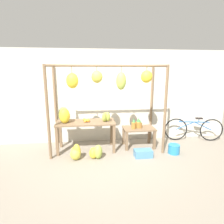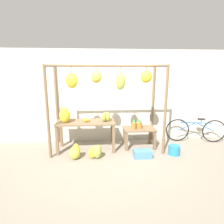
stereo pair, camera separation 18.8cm
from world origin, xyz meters
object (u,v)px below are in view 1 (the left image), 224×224
banana_pile_ground_right (96,152)px  fruit_crate_white (143,153)px  banana_pile_ground_left (76,153)px  papaya_pile (106,117)px  pineapple_cluster (137,124)px  banana_pile_on_table (65,116)px  orange_pile (86,120)px  parked_bicycle (194,129)px  blue_bucket (174,149)px

banana_pile_ground_right → fruit_crate_white: (1.20, -0.05, -0.07)m
banana_pile_ground_left → papaya_pile: papaya_pile is taller
pineapple_cluster → banana_pile_ground_left: (-1.70, -0.58, -0.53)m
banana_pile_on_table → pineapple_cluster: banana_pile_on_table is taller
orange_pile → pineapple_cluster: orange_pile is taller
orange_pile → banana_pile_ground_left: (-0.26, -0.52, -0.69)m
papaya_pile → parked_bicycle: bearing=7.5°
banana_pile_ground_right → parked_bicycle: size_ratio=0.23×
banana_pile_ground_right → parked_bicycle: 3.25m
banana_pile_ground_right → blue_bucket: size_ratio=1.38×
banana_pile_on_table → blue_bucket: size_ratio=1.62×
banana_pile_ground_right → papaya_pile: (0.30, 0.54, 0.77)m
parked_bicycle → papaya_pile: (-2.81, -0.37, 0.57)m
fruit_crate_white → blue_bucket: size_ratio=1.51×
parked_bicycle → fruit_crate_white: bearing=-153.3°
papaya_pile → banana_pile_ground_left: bearing=-147.1°
papaya_pile → banana_pile_on_table: bearing=-180.0°
pineapple_cluster → fruit_crate_white: 0.88m
parked_bicycle → blue_bucket: bearing=-140.3°
banana_pile_on_table → orange_pile: 0.57m
banana_pile_on_table → orange_pile: bearing=0.4°
orange_pile → parked_bicycle: size_ratio=0.14×
orange_pile → banana_pile_ground_right: (0.24, -0.55, -0.69)m
orange_pile → parked_bicycle: (3.35, 0.36, -0.49)m
banana_pile_on_table → banana_pile_ground_left: banana_pile_on_table is taller
fruit_crate_white → papaya_pile: 1.37m
fruit_crate_white → banana_pile_ground_right: bearing=177.8°
banana_pile_ground_left → blue_bucket: banana_pile_ground_left is taller
banana_pile_ground_left → papaya_pile: size_ratio=1.46×
parked_bicycle → banana_pile_on_table: bearing=-174.6°
blue_bucket → orange_pile: bearing=168.0°
banana_pile_ground_left → parked_bicycle: 3.72m
orange_pile → papaya_pile: (0.54, -0.00, 0.08)m
orange_pile → banana_pile_ground_left: size_ratio=0.62×
orange_pile → papaya_pile: size_ratio=0.90×
pineapple_cluster → banana_pile_ground_right: 1.44m
parked_bicycle → orange_pile: bearing=-173.8°
banana_pile_ground_right → papaya_pile: papaya_pile is taller
banana_pile_ground_right → parked_bicycle: parked_bicycle is taller
banana_pile_on_table → papaya_pile: 1.10m
banana_pile_ground_left → fruit_crate_white: bearing=-2.4°
blue_bucket → parked_bicycle: 1.36m
orange_pile → papaya_pile: bearing=-0.4°
pineapple_cluster → parked_bicycle: size_ratio=0.18×
banana_pile_ground_left → fruit_crate_white: 1.71m
parked_bicycle → papaya_pile: size_ratio=6.51×
banana_pile_on_table → banana_pile_ground_right: (0.80, -0.54, -0.85)m
orange_pile → pineapple_cluster: size_ratio=0.76×
orange_pile → banana_pile_ground_right: bearing=-65.9°
banana_pile_ground_left → banana_pile_ground_right: bearing=-2.8°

